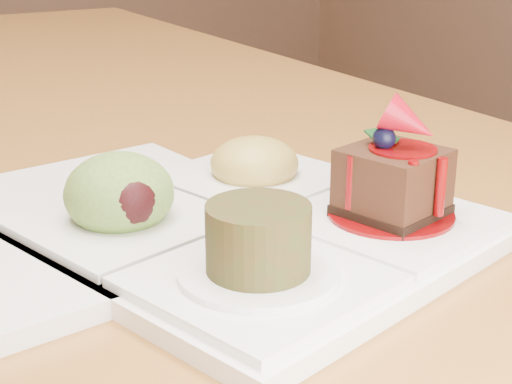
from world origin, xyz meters
TOP-DOWN VIEW (x-y plane):
  - sampler_plate at (0.12, -0.37)m, footprint 0.31×0.31m
  - second_plate at (0.04, -0.30)m, footprint 0.27×0.27m

SIDE VIEW (x-z plane):
  - second_plate at x=0.04m, z-range 0.75..0.76m
  - sampler_plate at x=0.12m, z-range 0.72..0.82m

